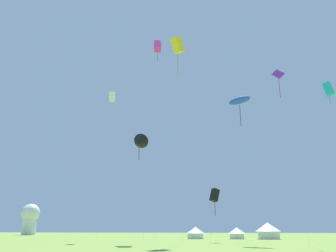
% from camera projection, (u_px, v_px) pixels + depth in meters
% --- Properties ---
extents(kite_purple_diamond, '(2.56, 1.07, 24.40)m').
position_uv_depth(kite_purple_diamond, '(279.00, 79.00, 49.41)').
color(kite_purple_diamond, purple).
rests_on(kite_purple_diamond, ground).
extents(kite_yellow_box, '(2.44, 2.59, 34.26)m').
position_uv_depth(kite_yellow_box, '(178.00, 45.00, 59.92)').
color(kite_yellow_box, yellow).
rests_on(kite_yellow_box, ground).
extents(kite_magenta_box, '(1.95, 3.80, 38.61)m').
position_uv_depth(kite_magenta_box, '(158.00, 46.00, 68.95)').
color(kite_magenta_box, '#E02DA3').
rests_on(kite_magenta_box, ground).
extents(kite_cyan_box, '(1.94, 1.68, 26.71)m').
position_uv_depth(kite_cyan_box, '(328.00, 89.00, 59.98)').
color(kite_cyan_box, '#1EB7CC').
rests_on(kite_cyan_box, ground).
extents(kite_blue_parafoil, '(4.21, 3.59, 22.82)m').
position_uv_depth(kite_blue_parafoil, '(239.00, 101.00, 56.16)').
color(kite_blue_parafoil, blue).
rests_on(kite_blue_parafoil, ground).
extents(kite_black_delta, '(2.86, 3.59, 16.32)m').
position_uv_depth(kite_black_delta, '(139.00, 143.00, 53.05)').
color(kite_black_delta, black).
rests_on(kite_black_delta, ground).
extents(kite_white_box, '(1.92, 1.76, 28.44)m').
position_uv_depth(kite_white_box, '(112.00, 97.00, 68.65)').
color(kite_white_box, white).
rests_on(kite_white_box, ground).
extents(kite_black_box, '(1.85, 3.28, 8.59)m').
position_uv_depth(kite_black_box, '(215.00, 195.00, 57.37)').
color(kite_black_box, black).
rests_on(kite_black_box, ground).
extents(festival_tent_left, '(3.84, 3.84, 2.50)m').
position_uv_depth(festival_tent_left, '(196.00, 232.00, 74.25)').
color(festival_tent_left, white).
rests_on(festival_tent_left, ground).
extents(festival_tent_center, '(3.62, 3.62, 2.35)m').
position_uv_depth(festival_tent_center, '(237.00, 233.00, 72.62)').
color(festival_tent_center, white).
rests_on(festival_tent_center, ground).
extents(festival_tent_right, '(5.16, 5.16, 3.35)m').
position_uv_depth(festival_tent_right, '(268.00, 230.00, 71.60)').
color(festival_tent_right, white).
rests_on(festival_tent_right, ground).
extents(observatory_dome, '(6.40, 6.40, 10.80)m').
position_uv_depth(observatory_dome, '(30.00, 217.00, 123.38)').
color(observatory_dome, white).
rests_on(observatory_dome, ground).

